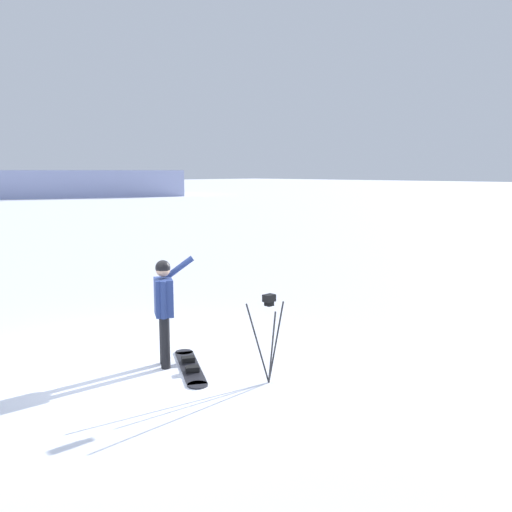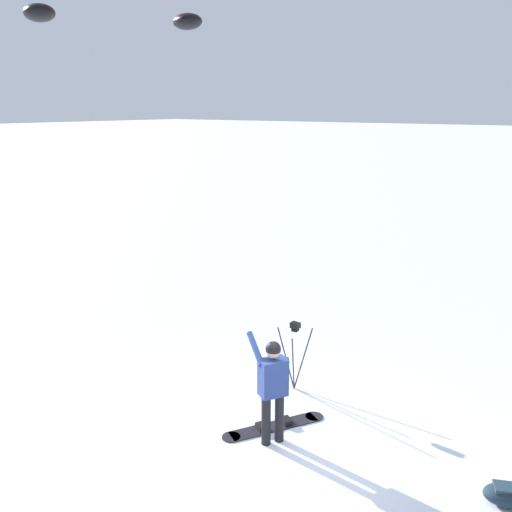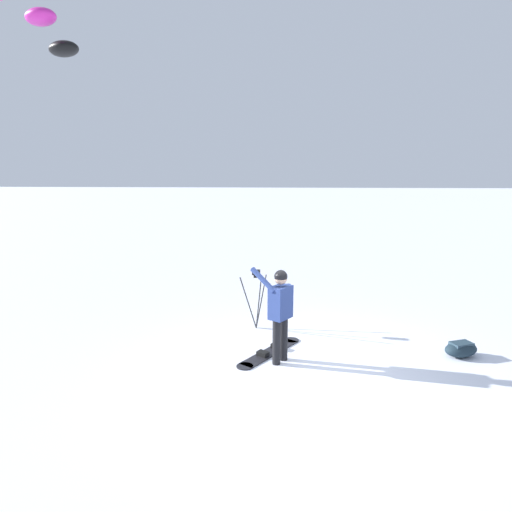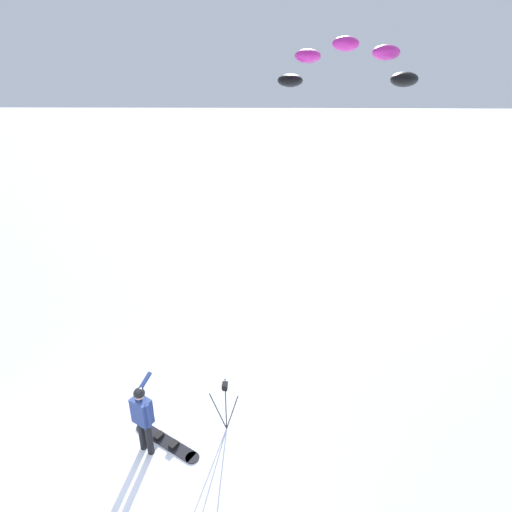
% 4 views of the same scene
% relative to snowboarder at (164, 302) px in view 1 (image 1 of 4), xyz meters
% --- Properties ---
extents(ground_plane, '(300.00, 300.00, 0.00)m').
position_rel_snowboarder_xyz_m(ground_plane, '(-0.29, -0.52, -1.00)').
color(ground_plane, white).
extents(snowboarder, '(0.48, 0.76, 1.67)m').
position_rel_snowboarder_xyz_m(snowboarder, '(0.00, 0.00, 0.00)').
color(snowboarder, black).
rests_on(snowboarder, ground_plane).
extents(snowboard, '(1.56, 1.02, 0.10)m').
position_rel_snowboarder_xyz_m(snowboard, '(0.34, 0.21, -0.98)').
color(snowboard, black).
rests_on(snowboard, ground_plane).
extents(camera_tripod, '(0.63, 0.55, 1.28)m').
position_rel_snowboarder_xyz_m(camera_tripod, '(1.59, 0.64, -0.08)').
color(camera_tripod, '#262628').
rests_on(camera_tripod, ground_plane).
extents(distant_ridge, '(24.89, 34.70, 3.04)m').
position_rel_snowboarder_xyz_m(distant_ridge, '(-58.37, 23.29, 0.52)').
color(distant_ridge, '#959ECA').
rests_on(distant_ridge, ground_plane).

